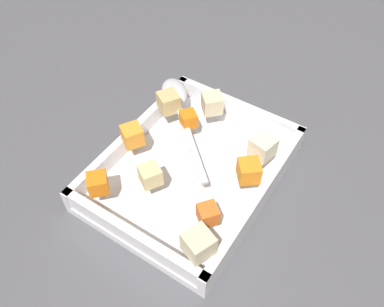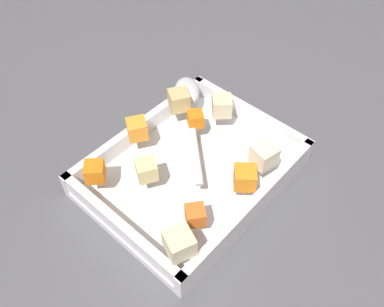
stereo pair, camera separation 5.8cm
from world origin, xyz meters
name	(u,v)px [view 2 (the right image)]	position (x,y,z in m)	size (l,w,h in m)	color
ground_plane	(194,179)	(0.00, 0.00, 0.00)	(4.00, 4.00, 0.00)	#4C4C51
baking_dish	(192,171)	(0.00, 0.01, 0.01)	(0.29, 0.23, 0.04)	silver
carrot_chunk_mid_left	(195,119)	(0.06, 0.05, 0.06)	(0.02, 0.02, 0.02)	orange
carrot_chunk_near_left	(195,215)	(-0.07, -0.07, 0.06)	(0.02, 0.02, 0.02)	orange
carrot_chunk_far_right	(245,177)	(0.01, -0.08, 0.06)	(0.03, 0.03, 0.03)	orange
carrot_chunk_corner_nw	(137,129)	(-0.02, 0.10, 0.06)	(0.03, 0.03, 0.03)	orange
carrot_chunk_near_spoon	(95,172)	(-0.11, 0.08, 0.06)	(0.03, 0.03, 0.03)	orange
potato_chunk_center	(179,244)	(-0.12, -0.08, 0.06)	(0.03, 0.03, 0.03)	beige
potato_chunk_near_right	(222,106)	(0.10, 0.03, 0.06)	(0.03, 0.03, 0.03)	beige
potato_chunk_front_center	(146,170)	(-0.06, 0.03, 0.06)	(0.03, 0.03, 0.03)	#E0CC89
potato_chunk_rim_edge	(264,155)	(0.06, -0.07, 0.06)	(0.03, 0.03, 0.03)	beige
potato_chunk_heap_side	(179,100)	(0.07, 0.09, 0.06)	(0.03, 0.03, 0.03)	tan
serving_spoon	(188,97)	(0.09, 0.09, 0.05)	(0.17, 0.18, 0.02)	silver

